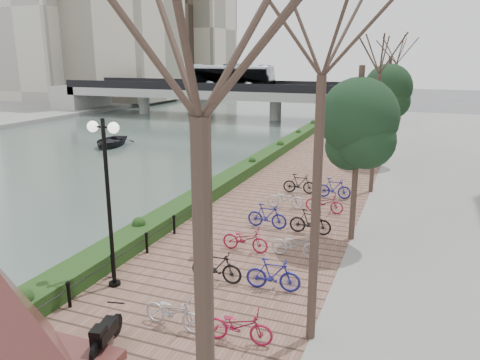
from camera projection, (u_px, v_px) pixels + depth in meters
The scene contains 13 objects.
ground at pixel (6, 331), 12.79m from camera, with size 220.00×220.00×0.00m, color #59595B.
river_water at pixel (109, 143), 40.56m from camera, with size 30.00×130.00×0.02m, color #45574F.
promenade at pixel (302, 182), 27.12m from camera, with size 8.00×75.00×0.50m, color brown.
hedge at pixel (261, 160), 30.42m from camera, with size 1.10×56.00×0.60m, color #1B3D16.
chain_fence at pixel (92, 280), 13.89m from camera, with size 0.10×14.10×0.70m.
lamppost at pixel (106, 169), 13.41m from camera, with size 1.02×0.32×5.12m.
motorcycle at pixel (106, 331), 11.13m from camera, with size 0.45×1.44×0.90m, color black, non-canonical shape.
pedestrian at pixel (206, 233), 16.32m from camera, with size 0.59×0.39×1.62m, color brown.
bicycle_parking at pixel (279, 230), 17.54m from camera, with size 2.40×14.69×1.00m.
street_trees at pixel (368, 141), 20.50m from camera, with size 3.20×37.12×6.80m.
bridge at pixel (211, 90), 57.51m from camera, with size 36.00×10.77×6.50m.
boat at pixel (110, 141), 38.96m from camera, with size 3.12×4.37×0.91m, color black.
far_buildings at pixel (118, 5), 82.64m from camera, with size 35.00×38.00×38.00m.
Camera 1 is at (10.07, -8.24, 7.28)m, focal length 35.00 mm.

